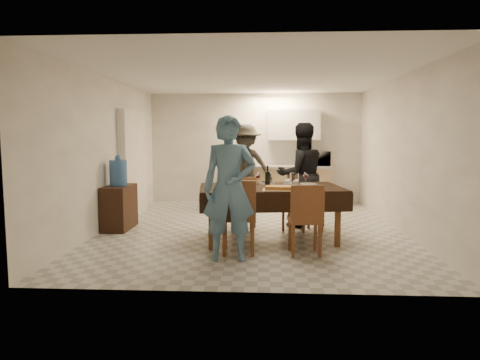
% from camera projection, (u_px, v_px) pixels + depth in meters
% --- Properties ---
extents(floor, '(5.00, 6.00, 0.02)m').
position_uv_depth(floor, '(252.00, 229.00, 7.38)').
color(floor, silver).
rests_on(floor, ground).
extents(ceiling, '(5.00, 6.00, 0.02)m').
position_uv_depth(ceiling, '(252.00, 76.00, 7.11)').
color(ceiling, white).
rests_on(ceiling, wall_back).
extents(wall_back, '(5.00, 0.02, 2.60)m').
position_uv_depth(wall_back, '(255.00, 148.00, 10.23)').
color(wall_back, white).
rests_on(wall_back, floor).
extents(wall_front, '(5.00, 0.02, 2.60)m').
position_uv_depth(wall_front, '(244.00, 167.00, 4.27)').
color(wall_front, white).
rests_on(wall_front, floor).
extents(wall_left, '(0.02, 6.00, 2.60)m').
position_uv_depth(wall_left, '(107.00, 153.00, 7.38)').
color(wall_left, white).
rests_on(wall_left, floor).
extents(wall_right, '(0.02, 6.00, 2.60)m').
position_uv_depth(wall_right, '(402.00, 154.00, 7.11)').
color(wall_right, white).
rests_on(wall_right, floor).
extents(stub_partition, '(0.15, 1.40, 2.10)m').
position_uv_depth(stub_partition, '(133.00, 163.00, 8.60)').
color(stub_partition, white).
rests_on(stub_partition, floor).
extents(kitchen_base_cabinet, '(2.20, 0.60, 0.86)m').
position_uv_depth(kitchen_base_cabinet, '(281.00, 186.00, 9.97)').
color(kitchen_base_cabinet, tan).
rests_on(kitchen_base_cabinet, floor).
extents(kitchen_worktop, '(2.24, 0.64, 0.05)m').
position_uv_depth(kitchen_worktop, '(281.00, 167.00, 9.92)').
color(kitchen_worktop, '#A5A4A0').
rests_on(kitchen_worktop, kitchen_base_cabinet).
extents(upper_cabinet, '(1.20, 0.34, 0.70)m').
position_uv_depth(upper_cabinet, '(294.00, 125.00, 9.94)').
color(upper_cabinet, silver).
rests_on(upper_cabinet, wall_back).
extents(dining_table, '(2.27, 1.50, 0.83)m').
position_uv_depth(dining_table, '(271.00, 189.00, 6.52)').
color(dining_table, black).
rests_on(dining_table, floor).
extents(chair_near_left, '(0.48, 0.49, 0.55)m').
position_uv_depth(chair_near_left, '(238.00, 209.00, 5.72)').
color(chair_near_left, brown).
rests_on(chair_near_left, floor).
extents(chair_near_right, '(0.47, 0.47, 0.52)m').
position_uv_depth(chair_near_right, '(306.00, 212.00, 5.68)').
color(chair_near_right, brown).
rests_on(chair_near_right, floor).
extents(chair_far_left, '(0.46, 0.46, 0.48)m').
position_uv_depth(chair_far_left, '(243.00, 199.00, 7.23)').
color(chair_far_left, brown).
rests_on(chair_far_left, floor).
extents(chair_far_right, '(0.56, 0.57, 0.52)m').
position_uv_depth(chair_far_right, '(297.00, 197.00, 7.17)').
color(chair_far_right, brown).
rests_on(chair_far_right, floor).
extents(console, '(0.41, 0.81, 0.75)m').
position_uv_depth(console, '(119.00, 207.00, 7.36)').
color(console, '#331C11').
rests_on(console, floor).
extents(water_jug, '(0.29, 0.29, 0.44)m').
position_uv_depth(water_jug, '(118.00, 173.00, 7.30)').
color(water_jug, '#4176C1').
rests_on(water_jug, console).
extents(wine_bottle, '(0.08, 0.08, 0.32)m').
position_uv_depth(wine_bottle, '(268.00, 176.00, 6.55)').
color(wine_bottle, black).
rests_on(wine_bottle, dining_table).
extents(water_pitcher, '(0.14, 0.14, 0.21)m').
position_uv_depth(water_pitcher, '(294.00, 180.00, 6.43)').
color(water_pitcher, white).
rests_on(water_pitcher, dining_table).
extents(savoury_tart, '(0.45, 0.35, 0.05)m').
position_uv_depth(savoury_tart, '(278.00, 188.00, 6.13)').
color(savoury_tart, '#AE7C33').
rests_on(savoury_tart, dining_table).
extents(salad_bowl, '(0.19, 0.19, 0.07)m').
position_uv_depth(salad_bowl, '(290.00, 183.00, 6.67)').
color(salad_bowl, white).
rests_on(salad_bowl, dining_table).
extents(mushroom_dish, '(0.21, 0.21, 0.04)m').
position_uv_depth(mushroom_dish, '(267.00, 183.00, 6.79)').
color(mushroom_dish, white).
rests_on(mushroom_dish, dining_table).
extents(wine_glass_a, '(0.08, 0.08, 0.18)m').
position_uv_depth(wine_glass_a, '(234.00, 182.00, 6.29)').
color(wine_glass_a, white).
rests_on(wine_glass_a, dining_table).
extents(wine_glass_b, '(0.09, 0.09, 0.19)m').
position_uv_depth(wine_glass_b, '(306.00, 179.00, 6.72)').
color(wine_glass_b, white).
rests_on(wine_glass_b, dining_table).
extents(wine_glass_c, '(0.09, 0.09, 0.19)m').
position_uv_depth(wine_glass_c, '(258.00, 178.00, 6.81)').
color(wine_glass_c, white).
rests_on(wine_glass_c, dining_table).
extents(plate_near_left, '(0.29, 0.29, 0.02)m').
position_uv_depth(plate_near_left, '(230.00, 188.00, 6.25)').
color(plate_near_left, white).
rests_on(plate_near_left, dining_table).
extents(plate_near_right, '(0.26, 0.26, 0.02)m').
position_uv_depth(plate_near_right, '(313.00, 189.00, 6.18)').
color(plate_near_right, white).
rests_on(plate_near_right, dining_table).
extents(plate_far_left, '(0.24, 0.24, 0.01)m').
position_uv_depth(plate_far_left, '(233.00, 184.00, 6.84)').
color(plate_far_left, white).
rests_on(plate_far_left, dining_table).
extents(plate_far_right, '(0.26, 0.26, 0.01)m').
position_uv_depth(plate_far_right, '(308.00, 184.00, 6.78)').
color(plate_far_right, white).
rests_on(plate_far_right, dining_table).
extents(microwave, '(0.60, 0.41, 0.33)m').
position_uv_depth(microwave, '(316.00, 159.00, 9.86)').
color(microwave, silver).
rests_on(microwave, kitchen_worktop).
extents(person_near, '(0.72, 0.50, 1.87)m').
position_uv_depth(person_near, '(229.00, 188.00, 5.49)').
color(person_near, '#557FA3').
rests_on(person_near, floor).
extents(person_far, '(1.05, 0.91, 1.83)m').
position_uv_depth(person_far, '(301.00, 175.00, 7.52)').
color(person_far, black).
rests_on(person_far, floor).
extents(person_kitchen, '(1.20, 0.69, 1.85)m').
position_uv_depth(person_kitchen, '(246.00, 166.00, 9.51)').
color(person_kitchen, black).
rests_on(person_kitchen, floor).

